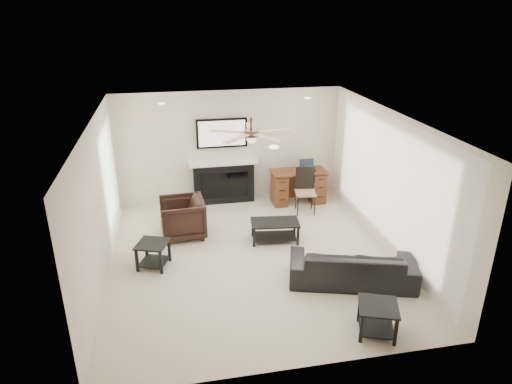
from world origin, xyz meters
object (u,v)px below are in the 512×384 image
sofa (352,266)px  armchair (183,218)px  coffee_table (275,231)px  desk (298,187)px  fireplace_unit (223,162)px

sofa → armchair: (-2.60, 2.15, 0.09)m
coffee_table → armchair: bearing=168.9°
sofa → desk: (0.04, 3.29, 0.09)m
coffee_table → desk: desk is taller
sofa → coffee_table: sofa is taller
sofa → fireplace_unit: fireplace_unit is taller
armchair → desk: bearing=110.2°
coffee_table → desk: 1.94m
armchair → desk: size_ratio=0.68×
fireplace_unit → desk: fireplace_unit is taller
armchair → fireplace_unit: 1.89m
coffee_table → desk: (0.94, 1.69, 0.18)m
fireplace_unit → armchair: bearing=-123.7°
coffee_table → fireplace_unit: 2.29m
coffee_table → desk: size_ratio=0.74×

